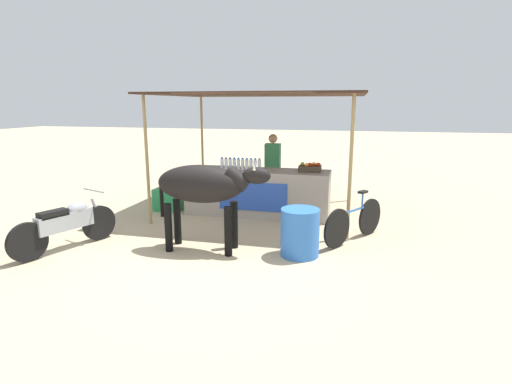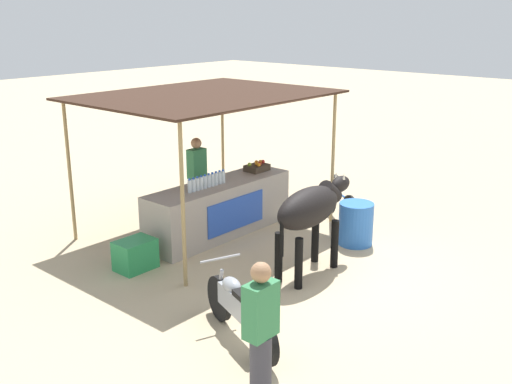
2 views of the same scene
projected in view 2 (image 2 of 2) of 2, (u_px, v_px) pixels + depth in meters
The scene contains 12 objects.
ground_plane at pixel (319, 266), 9.54m from camera, with size 60.00×60.00×0.00m, color tan.
stall_counter at pixel (220, 209), 10.78m from camera, with size 3.00×0.82×0.96m.
stall_awning at pixel (205, 99), 10.41m from camera, with size 4.20×3.20×2.52m.
water_bottle_row at pixel (207, 181), 10.32m from camera, with size 0.88×0.07×0.25m.
fruit_crate at pixel (257, 167), 11.44m from camera, with size 0.44×0.32×0.18m.
vendor_behind_counter at pixel (197, 180), 11.27m from camera, with size 0.34×0.22×1.65m.
cooler_box at pixel (135, 255), 9.35m from camera, with size 0.60×0.44×0.48m, color #268C4C.
water_barrel at pixel (356, 224), 10.33m from camera, with size 0.60×0.60×0.74m, color blue.
cow at pixel (311, 209), 8.99m from camera, with size 1.83×0.57×1.44m.
motorcycle_parked at pixel (239, 308), 7.27m from camera, with size 0.82×1.71×0.90m.
bicycle_leaning at pixel (339, 204), 11.48m from camera, with size 0.93×1.42×0.85m.
passerby_on_street at pixel (261, 339), 5.78m from camera, with size 0.34×0.22×1.65m.
Camera 2 is at (-7.28, -5.02, 3.88)m, focal length 42.00 mm.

